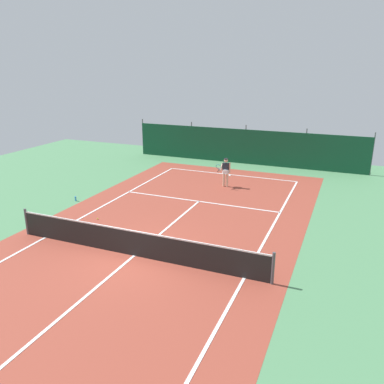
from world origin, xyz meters
TOP-DOWN VIEW (x-y plane):
  - ground_plane at (0.00, 0.00)m, footprint 36.00×36.00m
  - court_surface at (0.00, 0.00)m, footprint 11.02×26.60m
  - tennis_net at (0.00, 0.00)m, footprint 10.12×0.10m
  - back_fence at (-0.00, 15.63)m, footprint 16.30×0.98m
  - tennis_player at (0.44, 9.38)m, footprint 0.72×0.75m
  - tennis_ball_near_player at (-3.33, 2.42)m, footprint 0.07×0.07m
  - parked_car at (1.16, 17.74)m, footprint 2.41×4.39m
  - water_bottle at (-5.85, 4.09)m, footprint 0.08×0.08m

SIDE VIEW (x-z plane):
  - ground_plane at x=0.00m, z-range 0.00..0.00m
  - court_surface at x=0.00m, z-range 0.00..0.01m
  - tennis_ball_near_player at x=-3.33m, z-range 0.00..0.07m
  - water_bottle at x=-5.85m, z-range 0.00..0.24m
  - tennis_net at x=0.00m, z-range -0.04..1.06m
  - back_fence at x=0.00m, z-range -0.68..2.02m
  - parked_car at x=1.16m, z-range 0.00..1.68m
  - tennis_player at x=0.44m, z-range 0.14..1.78m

